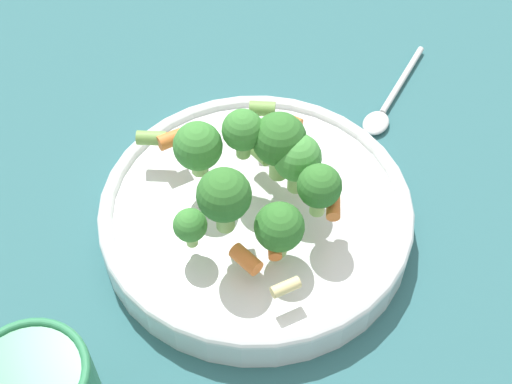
{
  "coord_description": "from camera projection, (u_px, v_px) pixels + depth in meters",
  "views": [
    {
      "loc": [
        -0.04,
        -0.39,
        0.54
      ],
      "look_at": [
        0.0,
        0.0,
        0.05
      ],
      "focal_mm": 50.0,
      "sensor_mm": 36.0,
      "label": 1
    }
  ],
  "objects": [
    {
      "name": "spoon",
      "position": [
        386.0,
        106.0,
        0.76
      ],
      "size": [
        0.1,
        0.14,
        0.01
      ],
      "rotation": [
        0.0,
        0.0,
        10.38
      ],
      "color": "silver",
      "rests_on": "ground_plane"
    },
    {
      "name": "pasta_salad",
      "position": [
        257.0,
        171.0,
        0.59
      ],
      "size": [
        0.17,
        0.2,
        0.09
      ],
      "color": "#8CB766",
      "rests_on": "bowl"
    },
    {
      "name": "ground_plane",
      "position": [
        256.0,
        227.0,
        0.66
      ],
      "size": [
        3.0,
        3.0,
        0.0
      ],
      "primitive_type": "plane",
      "color": "#2D6066"
    },
    {
      "name": "bowl",
      "position": [
        256.0,
        214.0,
        0.65
      ],
      "size": [
        0.28,
        0.28,
        0.04
      ],
      "color": "silver",
      "rests_on": "ground_plane"
    }
  ]
}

